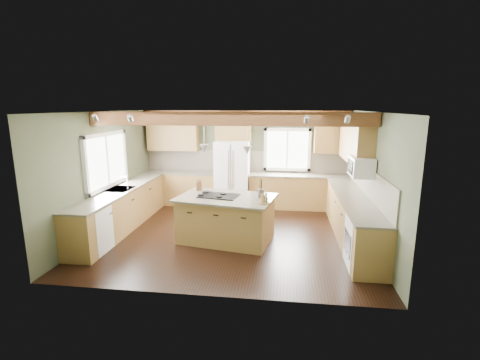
# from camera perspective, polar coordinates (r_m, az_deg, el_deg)

# --- Properties ---
(floor) EXTENTS (5.60, 5.60, 0.00)m
(floor) POSITION_cam_1_polar(r_m,az_deg,el_deg) (7.59, -1.35, -8.89)
(floor) COLOR black
(floor) RESTS_ON ground
(ceiling) EXTENTS (5.60, 5.60, 0.00)m
(ceiling) POSITION_cam_1_polar(r_m,az_deg,el_deg) (7.09, -1.45, 11.15)
(ceiling) COLOR silver
(ceiling) RESTS_ON wall_back
(wall_back) EXTENTS (5.60, 0.00, 5.60)m
(wall_back) POSITION_cam_1_polar(r_m,az_deg,el_deg) (9.67, 0.85, 3.67)
(wall_back) COLOR #434C36
(wall_back) RESTS_ON ground
(wall_left) EXTENTS (0.00, 5.00, 5.00)m
(wall_left) POSITION_cam_1_polar(r_m,az_deg,el_deg) (8.13, -21.30, 1.23)
(wall_left) COLOR #434C36
(wall_left) RESTS_ON ground
(wall_right) EXTENTS (0.00, 5.00, 5.00)m
(wall_right) POSITION_cam_1_polar(r_m,az_deg,el_deg) (7.35, 20.73, 0.18)
(wall_right) COLOR #434C36
(wall_right) RESTS_ON ground
(ceiling_beam) EXTENTS (5.55, 0.26, 0.26)m
(ceiling_beam) POSITION_cam_1_polar(r_m,az_deg,el_deg) (6.77, -1.88, 10.00)
(ceiling_beam) COLOR #522917
(ceiling_beam) RESTS_ON ceiling
(soffit_trim) EXTENTS (5.55, 0.20, 0.10)m
(soffit_trim) POSITION_cam_1_polar(r_m,az_deg,el_deg) (9.46, 0.81, 11.03)
(soffit_trim) COLOR #522917
(soffit_trim) RESTS_ON ceiling
(backsplash_back) EXTENTS (5.58, 0.03, 0.58)m
(backsplash_back) POSITION_cam_1_polar(r_m,az_deg,el_deg) (9.67, 0.84, 3.13)
(backsplash_back) COLOR brown
(backsplash_back) RESTS_ON wall_back
(backsplash_right) EXTENTS (0.03, 3.70, 0.58)m
(backsplash_right) POSITION_cam_1_polar(r_m,az_deg,el_deg) (7.41, 20.48, -0.42)
(backsplash_right) COLOR brown
(backsplash_right) RESTS_ON wall_right
(base_cab_back_left) EXTENTS (2.02, 0.60, 0.88)m
(base_cab_back_left) POSITION_cam_1_polar(r_m,az_deg,el_deg) (9.91, -9.71, -1.36)
(base_cab_back_left) COLOR brown
(base_cab_back_left) RESTS_ON floor
(counter_back_left) EXTENTS (2.06, 0.64, 0.04)m
(counter_back_left) POSITION_cam_1_polar(r_m,az_deg,el_deg) (9.81, -9.80, 1.25)
(counter_back_left) COLOR #4D4538
(counter_back_left) RESTS_ON base_cab_back_left
(base_cab_back_right) EXTENTS (2.62, 0.60, 0.88)m
(base_cab_back_right) POSITION_cam_1_polar(r_m,az_deg,el_deg) (9.49, 9.61, -1.96)
(base_cab_back_right) COLOR brown
(base_cab_back_right) RESTS_ON floor
(counter_back_right) EXTENTS (2.66, 0.64, 0.04)m
(counter_back_right) POSITION_cam_1_polar(r_m,az_deg,el_deg) (9.39, 9.71, 0.77)
(counter_back_right) COLOR #4D4538
(counter_back_right) RESTS_ON base_cab_back_right
(base_cab_left) EXTENTS (0.60, 3.70, 0.88)m
(base_cab_left) POSITION_cam_1_polar(r_m,az_deg,el_deg) (8.23, -18.84, -4.63)
(base_cab_left) COLOR brown
(base_cab_left) RESTS_ON floor
(counter_left) EXTENTS (0.64, 3.74, 0.04)m
(counter_left) POSITION_cam_1_polar(r_m,az_deg,el_deg) (8.12, -19.06, -1.52)
(counter_left) COLOR #4D4538
(counter_left) RESTS_ON base_cab_left
(base_cab_right) EXTENTS (0.60, 3.70, 0.88)m
(base_cab_right) POSITION_cam_1_polar(r_m,az_deg,el_deg) (7.55, 17.93, -6.08)
(base_cab_right) COLOR brown
(base_cab_right) RESTS_ON floor
(counter_right) EXTENTS (0.64, 3.74, 0.04)m
(counter_right) POSITION_cam_1_polar(r_m,az_deg,el_deg) (7.42, 18.16, -2.70)
(counter_right) COLOR #4D4538
(counter_right) RESTS_ON base_cab_right
(upper_cab_back_left) EXTENTS (1.40, 0.35, 0.90)m
(upper_cab_back_left) POSITION_cam_1_polar(r_m,az_deg,el_deg) (9.85, -10.93, 7.42)
(upper_cab_back_left) COLOR brown
(upper_cab_back_left) RESTS_ON wall_back
(upper_cab_over_fridge) EXTENTS (0.96, 0.35, 0.70)m
(upper_cab_over_fridge) POSITION_cam_1_polar(r_m,az_deg,el_deg) (9.45, -1.08, 8.66)
(upper_cab_over_fridge) COLOR brown
(upper_cab_over_fridge) RESTS_ON wall_back
(upper_cab_right) EXTENTS (0.35, 2.20, 0.90)m
(upper_cab_right) POSITION_cam_1_polar(r_m,az_deg,el_deg) (8.09, 18.43, 6.04)
(upper_cab_right) COLOR brown
(upper_cab_right) RESTS_ON wall_right
(upper_cab_back_corner) EXTENTS (0.90, 0.35, 0.90)m
(upper_cab_back_corner) POSITION_cam_1_polar(r_m,az_deg,el_deg) (9.44, 14.86, 7.04)
(upper_cab_back_corner) COLOR brown
(upper_cab_back_corner) RESTS_ON wall_back
(window_left) EXTENTS (0.04, 1.60, 1.05)m
(window_left) POSITION_cam_1_polar(r_m,az_deg,el_deg) (8.12, -21.15, 3.02)
(window_left) COLOR white
(window_left) RESTS_ON wall_left
(window_back) EXTENTS (1.10, 0.04, 1.00)m
(window_back) POSITION_cam_1_polar(r_m,az_deg,el_deg) (9.55, 7.74, 4.98)
(window_back) COLOR white
(window_back) RESTS_ON wall_back
(sink) EXTENTS (0.50, 0.65, 0.03)m
(sink) POSITION_cam_1_polar(r_m,az_deg,el_deg) (8.11, -19.06, -1.48)
(sink) COLOR #262628
(sink) RESTS_ON counter_left
(faucet) EXTENTS (0.02, 0.02, 0.28)m
(faucet) POSITION_cam_1_polar(r_m,az_deg,el_deg) (8.01, -17.98, -0.52)
(faucet) COLOR #B2B2B7
(faucet) RESTS_ON sink
(dishwasher) EXTENTS (0.60, 0.60, 0.84)m
(dishwasher) POSITION_cam_1_polar(r_m,az_deg,el_deg) (7.15, -23.33, -7.60)
(dishwasher) COLOR white
(dishwasher) RESTS_ON floor
(oven) EXTENTS (0.60, 0.72, 0.84)m
(oven) POSITION_cam_1_polar(r_m,az_deg,el_deg) (6.35, 19.93, -9.79)
(oven) COLOR white
(oven) RESTS_ON floor
(microwave) EXTENTS (0.40, 0.70, 0.38)m
(microwave) POSITION_cam_1_polar(r_m,az_deg,el_deg) (7.21, 19.26, 2.09)
(microwave) COLOR white
(microwave) RESTS_ON wall_right
(pendant_left) EXTENTS (0.18, 0.18, 0.16)m
(pendant_left) POSITION_cam_1_polar(r_m,az_deg,el_deg) (6.99, -5.87, 5.16)
(pendant_left) COLOR #B2B2B7
(pendant_left) RESTS_ON ceiling
(pendant_right) EXTENTS (0.18, 0.18, 0.16)m
(pendant_right) POSITION_cam_1_polar(r_m,az_deg,el_deg) (6.69, 1.18, 4.90)
(pendant_right) COLOR #B2B2B7
(pendant_right) RESTS_ON ceiling
(refrigerator) EXTENTS (0.90, 0.74, 1.80)m
(refrigerator) POSITION_cam_1_polar(r_m,az_deg,el_deg) (9.40, -1.23, 0.96)
(refrigerator) COLOR white
(refrigerator) RESTS_ON floor
(island) EXTENTS (1.95, 1.39, 0.88)m
(island) POSITION_cam_1_polar(r_m,az_deg,el_deg) (7.15, -2.32, -6.49)
(island) COLOR brown
(island) RESTS_ON floor
(island_top) EXTENTS (2.09, 1.53, 0.04)m
(island_top) POSITION_cam_1_polar(r_m,az_deg,el_deg) (7.01, -2.35, -2.93)
(island_top) COLOR #4D4538
(island_top) RESTS_ON island
(cooktop) EXTENTS (0.85, 0.65, 0.02)m
(cooktop) POSITION_cam_1_polar(r_m,az_deg,el_deg) (7.06, -3.48, -2.59)
(cooktop) COLOR black
(cooktop) RESTS_ON island_top
(knife_block) EXTENTS (0.12, 0.09, 0.19)m
(knife_block) POSITION_cam_1_polar(r_m,az_deg,el_deg) (7.56, -6.69, -1.01)
(knife_block) COLOR brown
(knife_block) RESTS_ON island_top
(utensil_crock) EXTENTS (0.14, 0.14, 0.17)m
(utensil_crock) POSITION_cam_1_polar(r_m,az_deg,el_deg) (6.96, 3.42, -2.17)
(utensil_crock) COLOR #3B332F
(utensil_crock) RESTS_ON island_top
(bottle_tray) EXTENTS (0.26, 0.26, 0.20)m
(bottle_tray) POSITION_cam_1_polar(r_m,az_deg,el_deg) (6.53, 3.99, -3.00)
(bottle_tray) COLOR brown
(bottle_tray) RESTS_ON island_top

